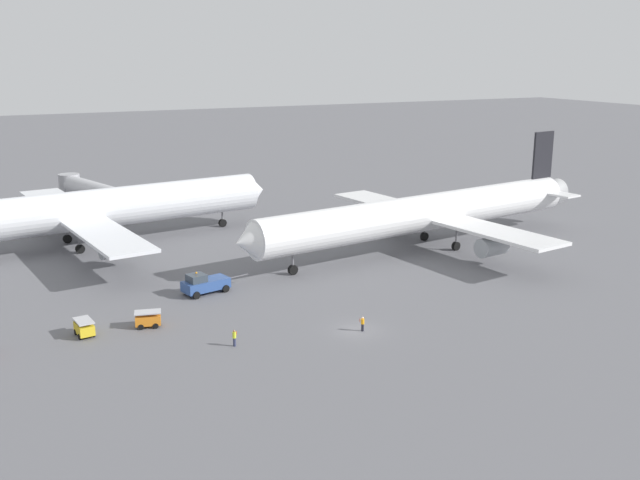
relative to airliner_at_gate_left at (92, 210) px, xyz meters
The scene contains 9 objects.
ground_plane 51.14m from the airliner_at_gate_left, 68.23° to the right, with size 600.00×600.00×0.00m, color slate.
airliner_at_gate_left is the anchor object (origin of this frame).
airliner_being_pushed 49.07m from the airliner_at_gate_left, 28.32° to the right, with size 60.97×43.32×15.64m.
pushback_tug 30.19m from the airliner_at_gate_left, 74.14° to the right, with size 8.83×3.79×2.86m.
gse_baggage_cart_trailing 37.30m from the airliner_at_gate_left, 100.67° to the right, with size 1.91×2.91×1.71m.
gse_baggage_cart_near_cluster 37.02m from the airliner_at_gate_left, 90.69° to the right, with size 3.03×2.18×1.71m.
ground_crew_wing_walker_right 51.62m from the airliner_at_gate_left, 67.98° to the right, with size 0.46×0.36×1.56m.
ground_crew_ramp_agent_by_cones 46.22m from the airliner_at_gate_left, 82.50° to the right, with size 0.48×0.36×1.71m.
jet_bridge 22.92m from the airliner_at_gate_left, 82.72° to the left, with size 9.38×21.66×6.21m.
Camera 1 is at (-34.10, -61.21, 28.01)m, focal length 40.36 mm.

